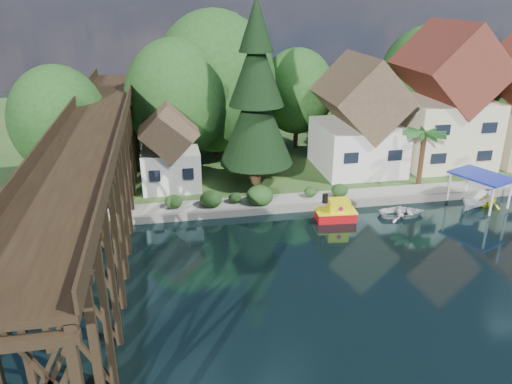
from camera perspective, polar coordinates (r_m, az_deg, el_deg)
The scene contains 16 objects.
ground at distance 34.69m, azimuth 9.87°, elevation -7.38°, with size 140.00×140.00×0.00m, color black.
bank at distance 65.33m, azimuth -0.31°, elevation 7.27°, with size 140.00×52.00×0.50m, color #2B4C1E.
seawall at distance 42.59m, azimuth 11.32°, elevation -1.28°, with size 60.00×0.40×0.62m, color slate.
promenade at distance 44.36m, azimuth 13.14°, elevation -0.17°, with size 50.00×2.60×0.06m, color gray.
trestle_bridge at distance 35.58m, azimuth -17.65°, elevation 2.11°, with size 4.12×44.18×9.30m.
house_left at distance 49.21m, azimuth 11.64°, elevation 7.79°, with size 7.64×8.64×11.02m.
house_center at distance 53.36m, azimuth 20.68°, elevation 9.34°, with size 8.65×9.18×13.89m.
shed at distance 44.61m, azimuth -9.82°, elevation 4.71°, with size 5.09×5.40×7.85m.
bg_trees at distance 51.81m, azimuth 3.36°, elevation 11.33°, with size 49.90×13.30×10.57m.
shrubs at distance 41.09m, azimuth -0.45°, elevation -0.32°, with size 15.76×2.47×1.70m.
conifer at distance 43.53m, azimuth 0.04°, elevation 10.62°, with size 6.54×6.54×16.10m.
palm_tree at distance 46.42m, azimuth 18.70°, elevation 6.14°, with size 4.13×4.13×5.23m.
tugboat at distance 39.75m, azimuth 9.16°, elevation -2.26°, with size 3.28×1.97×2.29m.
boat_white_a at distance 41.78m, azimuth 16.41°, elevation -2.14°, with size 2.65×3.71×0.77m, color silver.
boat_canopy at distance 45.29m, azimuth 24.08°, elevation -0.15°, with size 4.57×5.31×2.88m.
boat_yellow at distance 46.18m, azimuth 25.02°, elevation -0.68°, with size 2.14×2.48×1.31m, color yellow.
Camera 1 is at (-11.26, -28.19, 16.79)m, focal length 35.00 mm.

